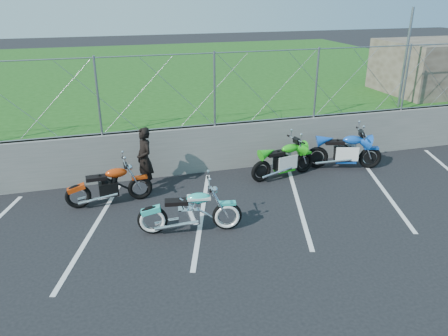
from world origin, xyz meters
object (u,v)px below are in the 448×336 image
object	(u,v)px
person_standing	(145,159)
sportbike_green	(284,161)
cruiser_turquoise	(191,213)
naked_orange	(111,187)
sportbike_blue	(345,152)

from	to	relation	value
person_standing	sportbike_green	bearing A→B (deg)	69.97
cruiser_turquoise	person_standing	world-z (taller)	person_standing
naked_orange	sportbike_blue	xyz separation A→B (m)	(6.53, 0.43, 0.05)
sportbike_green	naked_orange	bearing A→B (deg)	172.87
sportbike_blue	person_standing	bearing A→B (deg)	-164.17
sportbike_green	sportbike_blue	size ratio (longest dim) A/B	0.96
cruiser_turquoise	sportbike_green	distance (m)	3.74
sportbike_green	person_standing	distance (m)	3.74
cruiser_turquoise	sportbike_green	xyz separation A→B (m)	(3.06, 2.16, 0.01)
cruiser_turquoise	naked_orange	xyz separation A→B (m)	(-1.55, 1.83, -0.00)
cruiser_turquoise	person_standing	bearing A→B (deg)	114.96
naked_orange	sportbike_blue	bearing A→B (deg)	1.02
cruiser_turquoise	naked_orange	world-z (taller)	cruiser_turquoise
sportbike_green	sportbike_blue	xyz separation A→B (m)	(1.92, 0.09, 0.03)
cruiser_turquoise	naked_orange	size ratio (longest dim) A/B	1.07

